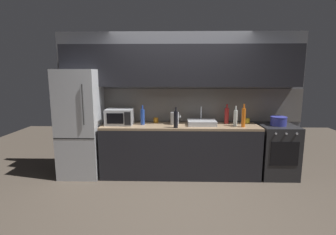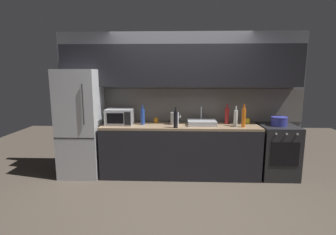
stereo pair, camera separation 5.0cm
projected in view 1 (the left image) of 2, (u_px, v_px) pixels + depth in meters
The scene contains 16 objects.
ground_plane at pixel (181, 199), 3.63m from camera, with size 10.00×10.00×0.00m, color #4C4238.
back_wall at pixel (180, 86), 4.54m from camera, with size 4.42×0.44×2.50m.
counter_run at pixel (180, 150), 4.44m from camera, with size 2.68×0.60×0.90m.
refrigerator at pixel (81, 123), 4.40m from camera, with size 0.68×0.69×1.84m.
oven_range at pixel (277, 151), 4.40m from camera, with size 0.60×0.62×0.90m.
microwave at pixel (120, 117), 4.38m from camera, with size 0.46×0.35×0.27m.
sink_basin at pixel (202, 122), 4.38m from camera, with size 0.48×0.38×0.30m.
kettle at pixel (175, 118), 4.40m from camera, with size 0.18×0.15×0.24m.
wine_bottle_blue at pixel (143, 117), 4.37m from camera, with size 0.07×0.07×0.34m.
wine_bottle_dark at pixel (176, 119), 4.12m from camera, with size 0.07×0.07×0.34m.
wine_bottle_orange at pixel (244, 117), 4.17m from camera, with size 0.06×0.06×0.38m.
wine_bottle_red at pixel (227, 116), 4.47m from camera, with size 0.08×0.08×0.34m.
wine_bottle_clear at pixel (235, 118), 4.27m from camera, with size 0.07×0.07×0.34m.
mug_yellow at pixel (247, 121), 4.50m from camera, with size 0.08×0.08×0.09m, color gold.
mug_amber at pixel (156, 120), 4.55m from camera, with size 0.09×0.09×0.09m, color #B27019.
cooking_pot at pixel (279, 121), 4.31m from camera, with size 0.26×0.26×0.15m.
Camera 1 is at (-0.10, -3.38, 1.77)m, focal length 27.21 mm.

